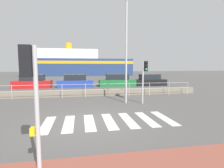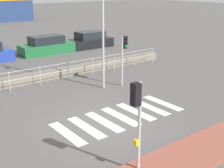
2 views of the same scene
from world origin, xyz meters
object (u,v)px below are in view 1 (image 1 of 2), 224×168
(ferry_boat, at_px, (79,65))
(parked_car_green, at_px, (117,81))
(traffic_light_near, at_px, (31,83))
(parked_car_red, at_px, (33,82))
(traffic_light_far, at_px, (145,72))
(parked_car_black, at_px, (149,81))
(parked_car_blue, at_px, (75,82))
(streetlamp, at_px, (127,39))

(ferry_boat, xyz_separation_m, parked_car_green, (4.91, -27.99, -2.34))
(traffic_light_near, xyz_separation_m, parked_car_red, (-4.36, 17.60, -1.47))
(traffic_light_far, xyz_separation_m, ferry_boat, (-4.49, 38.60, 0.89))
(traffic_light_near, distance_m, parked_car_black, 20.34)
(traffic_light_near, height_order, parked_car_blue, traffic_light_near)
(ferry_boat, relative_size, parked_car_green, 6.06)
(ferry_boat, xyz_separation_m, parked_car_red, (-5.17, -27.99, -2.33))
(streetlamp, bearing_deg, traffic_light_far, -7.92)
(parked_car_green, bearing_deg, parked_car_red, -180.00)
(streetlamp, xyz_separation_m, parked_car_blue, (-3.62, 10.45, -3.61))
(traffic_light_near, bearing_deg, traffic_light_far, 52.84)
(ferry_boat, bearing_deg, traffic_light_far, -83.37)
(traffic_light_far, bearing_deg, ferry_boat, 96.63)
(ferry_boat, relative_size, parked_car_red, 6.64)
(traffic_light_far, distance_m, parked_car_black, 11.74)
(ferry_boat, height_order, parked_car_black, ferry_boat)
(traffic_light_far, xyz_separation_m, streetlamp, (-1.17, 0.16, 2.16))
(parked_car_black, bearing_deg, traffic_light_near, -119.81)
(parked_car_red, bearing_deg, traffic_light_near, -76.08)
(traffic_light_near, bearing_deg, parked_car_red, 103.92)
(traffic_light_near, bearing_deg, parked_car_black, 60.19)
(streetlamp, bearing_deg, parked_car_red, 129.09)
(traffic_light_near, height_order, streetlamp, streetlamp)
(traffic_light_near, height_order, traffic_light_far, traffic_light_near)
(parked_car_green, bearing_deg, parked_car_black, -0.00)
(traffic_light_far, height_order, streetlamp, streetlamp)
(streetlamp, bearing_deg, parked_car_blue, 109.10)
(streetlamp, bearing_deg, traffic_light_near, -120.00)
(parked_car_blue, height_order, parked_car_green, parked_car_blue)
(parked_car_red, bearing_deg, parked_car_blue, 0.00)
(parked_car_green, distance_m, parked_car_black, 4.37)
(streetlamp, height_order, parked_car_red, streetlamp)
(parked_car_blue, bearing_deg, traffic_light_near, -91.65)
(streetlamp, xyz_separation_m, parked_car_red, (-8.49, 10.45, -3.59))
(streetlamp, relative_size, parked_car_black, 1.70)
(parked_car_red, distance_m, parked_car_black, 14.45)
(traffic_light_near, relative_size, traffic_light_far, 1.03)
(traffic_light_near, relative_size, parked_car_blue, 0.70)
(traffic_light_near, xyz_separation_m, streetlamp, (4.13, 7.15, 2.12))
(traffic_light_near, xyz_separation_m, parked_car_blue, (0.51, 17.60, -1.48))
(parked_car_red, height_order, parked_car_blue, parked_car_red)
(parked_car_green, bearing_deg, traffic_light_near, -108.00)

